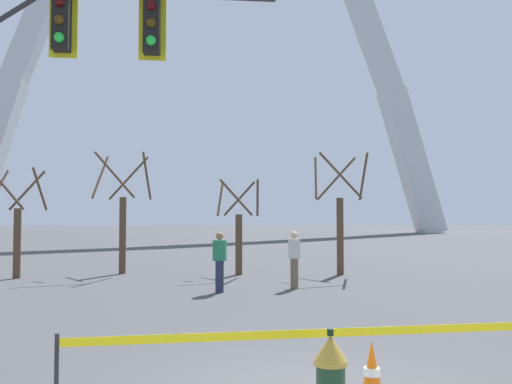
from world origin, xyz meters
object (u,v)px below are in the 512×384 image
object	(u,v)px
pedestrian_walking_left	(220,262)
pedestrian_standing_center	(294,259)
monument_arch	(209,37)
traffic_cone_by_hydrant	(372,377)

from	to	relation	value
pedestrian_walking_left	pedestrian_standing_center	bearing A→B (deg)	15.49
monument_arch	pedestrian_standing_center	xyz separation A→B (m)	(1.52, -52.29, -23.55)
monument_arch	pedestrian_walking_left	distance (m)	57.88
monument_arch	pedestrian_walking_left	bearing A→B (deg)	-90.63
pedestrian_walking_left	pedestrian_standing_center	size ratio (longest dim) A/B	1.00
traffic_cone_by_hydrant	pedestrian_standing_center	distance (m)	9.71
traffic_cone_by_hydrant	pedestrian_standing_center	bearing A→B (deg)	84.71
traffic_cone_by_hydrant	pedestrian_walking_left	world-z (taller)	pedestrian_walking_left
pedestrian_standing_center	monument_arch	bearing A→B (deg)	91.67
monument_arch	pedestrian_standing_center	bearing A→B (deg)	-88.33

